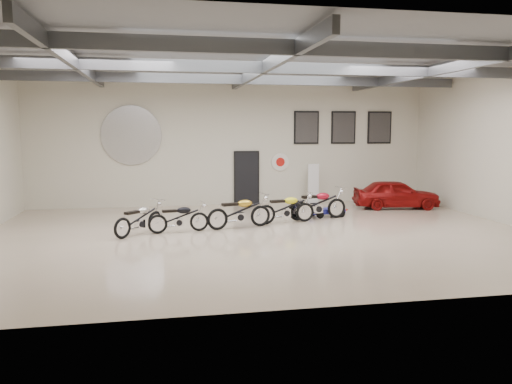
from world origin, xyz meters
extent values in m
cube|color=#BFA992|center=(0.00, 0.00, 0.00)|extent=(16.00, 12.00, 0.01)
cube|color=gray|center=(0.00, 0.00, 5.00)|extent=(16.00, 12.00, 0.01)
cube|color=beige|center=(0.00, 6.00, 2.50)|extent=(16.00, 0.02, 5.00)
cube|color=black|center=(0.50, 5.95, 1.05)|extent=(0.92, 0.08, 2.10)
imported|color=maroon|center=(6.00, 3.83, 0.55)|extent=(1.85, 3.42, 1.11)
camera|label=1|loc=(-2.84, -13.92, 3.07)|focal=35.00mm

